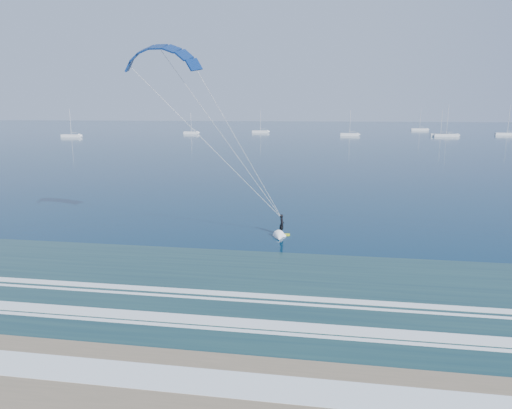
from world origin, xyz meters
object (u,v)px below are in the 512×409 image
object	(u,v)px
kitesurfer_rig	(226,141)
sailboat_7	(446,135)
sailboat_4	(420,129)
sailboat_5	(441,135)
sailboat_3	(350,134)
sailboat_0	(71,136)
sailboat_8	(507,134)
sailboat_2	(260,131)
sailboat_1	(191,133)

from	to	relation	value
kitesurfer_rig	sailboat_7	distance (m)	188.87
kitesurfer_rig	sailboat_4	bearing A→B (deg)	75.79
sailboat_5	sailboat_3	bearing A→B (deg)	-178.11
kitesurfer_rig	sailboat_4	xyz separation A→B (m)	(60.36, 238.36, -8.66)
sailboat_0	sailboat_3	distance (m)	124.94
sailboat_5	sailboat_4	bearing A→B (deg)	88.31
sailboat_4	sailboat_7	distance (m)	59.80
sailboat_8	sailboat_4	bearing A→B (deg)	124.62
kitesurfer_rig	sailboat_5	world-z (taller)	kitesurfer_rig
kitesurfer_rig	sailboat_8	bearing A→B (deg)	64.64
sailboat_2	sailboat_5	xyz separation A→B (m)	(85.14, -19.16, 0.00)
sailboat_0	sailboat_5	size ratio (longest dim) A/B	1.02
sailboat_2	kitesurfer_rig	bearing A→B (deg)	-82.39
sailboat_1	sailboat_7	distance (m)	119.75
sailboat_7	sailboat_2	bearing A→B (deg)	167.12
sailboat_3	sailboat_5	bearing A→B (deg)	1.89
sailboat_0	sailboat_4	bearing A→B (deg)	28.99
sailboat_7	sailboat_8	xyz separation A→B (m)	(30.64, 14.60, -0.01)
sailboat_0	sailboat_8	size ratio (longest dim) A/B	0.86
sailboat_1	sailboat_4	bearing A→B (deg)	25.41
sailboat_2	sailboat_1	bearing A→B (deg)	-152.52
sailboat_1	sailboat_2	distance (m)	36.37
sailboat_4	sailboat_8	size ratio (longest dim) A/B	0.91
sailboat_4	sailboat_5	world-z (taller)	sailboat_4
sailboat_0	sailboat_4	distance (m)	186.76
sailboat_2	sailboat_5	bearing A→B (deg)	-12.68
sailboat_0	sailboat_1	size ratio (longest dim) A/B	1.17
sailboat_3	sailboat_7	size ratio (longest dim) A/B	0.81
sailboat_2	sailboat_8	bearing A→B (deg)	-2.61
sailboat_5	sailboat_8	size ratio (longest dim) A/B	0.85
sailboat_3	sailboat_5	distance (m)	40.42
sailboat_4	sailboat_8	bearing A→B (deg)	-55.38
sailboat_0	sailboat_7	size ratio (longest dim) A/B	0.84
sailboat_0	sailboat_2	bearing A→B (deg)	33.54
sailboat_2	sailboat_3	size ratio (longest dim) A/B	0.99
sailboat_4	sailboat_0	bearing A→B (deg)	-151.01
sailboat_3	sailboat_8	world-z (taller)	sailboat_8
kitesurfer_rig	sailboat_3	world-z (taller)	kitesurfer_rig
kitesurfer_rig	sailboat_5	xyz separation A→B (m)	(58.63, 179.40, -8.67)
sailboat_5	sailboat_8	xyz separation A→B (m)	(32.94, 13.77, 0.01)
sailboat_0	sailboat_4	xyz separation A→B (m)	(163.36, 90.50, 0.00)
sailboat_1	sailboat_5	world-z (taller)	sailboat_5
sailboat_1	sailboat_4	distance (m)	131.90
kitesurfer_rig	sailboat_5	bearing A→B (deg)	71.90
kitesurfer_rig	sailboat_3	distance (m)	179.21
sailboat_3	sailboat_8	distance (m)	74.87
kitesurfer_rig	sailboat_4	world-z (taller)	kitesurfer_rig
kitesurfer_rig	sailboat_5	size ratio (longest dim) A/B	1.53
sailboat_2	sailboat_4	xyz separation A→B (m)	(86.88, 39.81, 0.01)
sailboat_1	sailboat_2	world-z (taller)	sailboat_2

